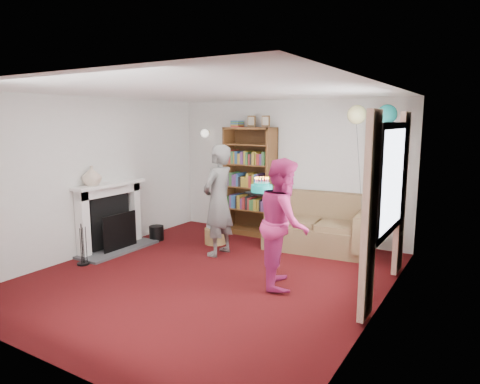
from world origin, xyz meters
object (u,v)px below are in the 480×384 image
Objects in this scene: sofa at (321,228)px; birthday_cake at (262,189)px; bookcase at (251,182)px; person_magenta at (284,223)px; person_striped at (218,200)px.

sofa is 4.86× the size of birthday_cake.
bookcase reaches higher than birthday_cake.
bookcase reaches higher than person_magenta.
bookcase is 2.63m from person_magenta.
person_striped reaches higher than person_magenta.
person_magenta is 0.68m from birthday_cake.
bookcase is at bearing 165.43° from sofa.
sofa is at bearing -20.49° from person_magenta.
bookcase is 1.65m from sofa.
person_magenta is at bearing 67.94° from person_striped.
bookcase is 1.26× the size of person_striped.
person_magenta is (1.66, -2.04, -0.15)m from bookcase.
sofa is 1.76m from birthday_cake.
person_striped is (0.21, -1.40, -0.10)m from bookcase.
sofa is at bearing -8.76° from bookcase.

